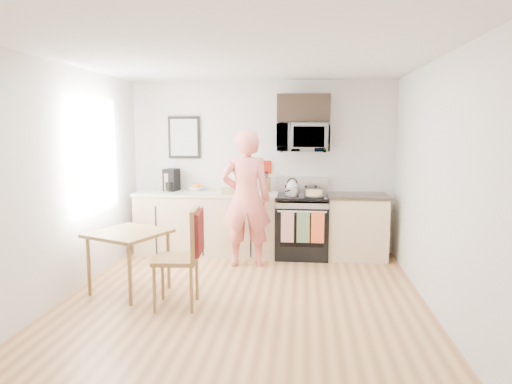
# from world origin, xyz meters

# --- Properties ---
(floor) EXTENTS (4.60, 4.60, 0.00)m
(floor) POSITION_xyz_m (0.00, 0.00, 0.00)
(floor) COLOR #96623A
(floor) RESTS_ON ground
(back_wall) EXTENTS (4.00, 0.04, 2.60)m
(back_wall) POSITION_xyz_m (0.00, 2.30, 1.30)
(back_wall) COLOR silver
(back_wall) RESTS_ON floor
(front_wall) EXTENTS (4.00, 0.04, 2.60)m
(front_wall) POSITION_xyz_m (0.00, -2.30, 1.30)
(front_wall) COLOR silver
(front_wall) RESTS_ON floor
(left_wall) EXTENTS (0.04, 4.60, 2.60)m
(left_wall) POSITION_xyz_m (-2.00, 0.00, 1.30)
(left_wall) COLOR silver
(left_wall) RESTS_ON floor
(right_wall) EXTENTS (0.04, 4.60, 2.60)m
(right_wall) POSITION_xyz_m (2.00, 0.00, 1.30)
(right_wall) COLOR silver
(right_wall) RESTS_ON floor
(ceiling) EXTENTS (4.00, 4.60, 0.04)m
(ceiling) POSITION_xyz_m (0.00, 0.00, 2.60)
(ceiling) COLOR silver
(ceiling) RESTS_ON back_wall
(window) EXTENTS (0.06, 1.40, 1.50)m
(window) POSITION_xyz_m (-1.96, 0.80, 1.55)
(window) COLOR white
(window) RESTS_ON left_wall
(cabinet_left) EXTENTS (2.10, 0.60, 0.90)m
(cabinet_left) POSITION_xyz_m (-0.80, 2.00, 0.45)
(cabinet_left) COLOR #DBB88C
(cabinet_left) RESTS_ON floor
(countertop_left) EXTENTS (2.14, 0.64, 0.04)m
(countertop_left) POSITION_xyz_m (-0.80, 2.00, 0.92)
(countertop_left) COLOR beige
(countertop_left) RESTS_ON cabinet_left
(cabinet_right) EXTENTS (0.84, 0.60, 0.90)m
(cabinet_right) POSITION_xyz_m (1.43, 2.00, 0.45)
(cabinet_right) COLOR #DBB88C
(cabinet_right) RESTS_ON floor
(countertop_right) EXTENTS (0.88, 0.64, 0.04)m
(countertop_right) POSITION_xyz_m (1.43, 2.00, 0.92)
(countertop_right) COLOR black
(countertop_right) RESTS_ON cabinet_right
(range) EXTENTS (0.76, 0.70, 1.16)m
(range) POSITION_xyz_m (0.63, 1.98, 0.44)
(range) COLOR black
(range) RESTS_ON floor
(microwave) EXTENTS (0.76, 0.51, 0.42)m
(microwave) POSITION_xyz_m (0.63, 2.08, 1.76)
(microwave) COLOR #A9A9AD
(microwave) RESTS_ON back_wall
(upper_cabinet) EXTENTS (0.76, 0.35, 0.40)m
(upper_cabinet) POSITION_xyz_m (0.63, 2.12, 2.18)
(upper_cabinet) COLOR black
(upper_cabinet) RESTS_ON back_wall
(wall_art) EXTENTS (0.50, 0.04, 0.65)m
(wall_art) POSITION_xyz_m (-1.20, 2.28, 1.75)
(wall_art) COLOR black
(wall_art) RESTS_ON back_wall
(wall_trivet) EXTENTS (0.20, 0.02, 0.20)m
(wall_trivet) POSITION_xyz_m (0.05, 2.28, 1.30)
(wall_trivet) COLOR #AA1F0E
(wall_trivet) RESTS_ON back_wall
(person) EXTENTS (0.75, 0.56, 1.88)m
(person) POSITION_xyz_m (-0.13, 1.45, 0.94)
(person) COLOR #E2453E
(person) RESTS_ON floor
(dining_table) EXTENTS (0.87, 0.87, 0.72)m
(dining_table) POSITION_xyz_m (-1.35, 0.27, 0.63)
(dining_table) COLOR brown
(dining_table) RESTS_ON floor
(chair) EXTENTS (0.53, 0.49, 1.06)m
(chair) POSITION_xyz_m (-0.54, -0.08, 0.69)
(chair) COLOR brown
(chair) RESTS_ON floor
(knife_block) EXTENTS (0.15, 0.17, 0.21)m
(knife_block) POSITION_xyz_m (0.08, 2.16, 1.05)
(knife_block) COLOR brown
(knife_block) RESTS_ON countertop_left
(utensil_crock) EXTENTS (0.13, 0.13, 0.40)m
(utensil_crock) POSITION_xyz_m (-0.28, 2.16, 1.10)
(utensil_crock) COLOR #AA1F0E
(utensil_crock) RESTS_ON countertop_left
(fruit_bowl) EXTENTS (0.30, 0.30, 0.11)m
(fruit_bowl) POSITION_xyz_m (-1.00, 2.17, 0.98)
(fruit_bowl) COLOR white
(fruit_bowl) RESTS_ON countertop_left
(milk_carton) EXTENTS (0.13, 0.13, 0.28)m
(milk_carton) POSITION_xyz_m (-1.41, 2.03, 1.08)
(milk_carton) COLOR tan
(milk_carton) RESTS_ON countertop_left
(coffee_maker) EXTENTS (0.23, 0.30, 0.34)m
(coffee_maker) POSITION_xyz_m (-1.37, 2.09, 1.10)
(coffee_maker) COLOR black
(coffee_maker) RESTS_ON countertop_left
(bread_bag) EXTENTS (0.31, 0.18, 0.11)m
(bread_bag) POSITION_xyz_m (-0.39, 1.78, 0.99)
(bread_bag) COLOR tan
(bread_bag) RESTS_ON countertop_left
(cake) EXTENTS (0.29, 0.29, 0.10)m
(cake) POSITION_xyz_m (0.80, 1.80, 0.97)
(cake) COLOR black
(cake) RESTS_ON range
(kettle) EXTENTS (0.18, 0.18, 0.22)m
(kettle) POSITION_xyz_m (0.47, 2.20, 1.02)
(kettle) COLOR white
(kettle) RESTS_ON range
(pot) EXTENTS (0.20, 0.34, 0.10)m
(pot) POSITION_xyz_m (0.48, 1.86, 0.98)
(pot) COLOR #A9A9AD
(pot) RESTS_ON range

